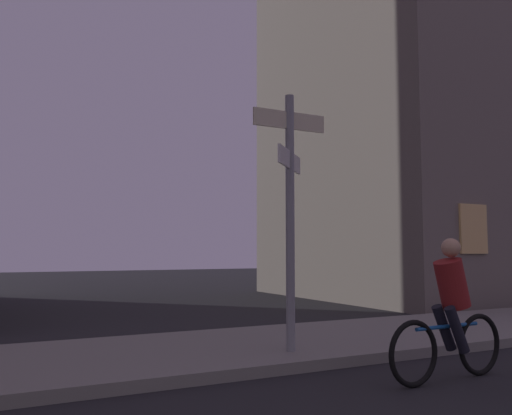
# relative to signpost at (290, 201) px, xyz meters

# --- Properties ---
(sidewalk_kerb) EXTENTS (40.00, 2.94, 0.14)m
(sidewalk_kerb) POSITION_rel_signpost_xyz_m (-0.78, 0.83, -2.07)
(sidewalk_kerb) COLOR gray
(sidewalk_kerb) RESTS_ON ground_plane
(signpost) EXTENTS (1.12, 0.82, 3.46)m
(signpost) POSITION_rel_signpost_xyz_m (0.00, 0.00, 0.00)
(signpost) COLOR gray
(signpost) RESTS_ON sidewalk_kerb
(cyclist) EXTENTS (1.82, 0.35, 1.61)m
(cyclist) POSITION_rel_signpost_xyz_m (1.10, -1.71, -1.39)
(cyclist) COLOR black
(cyclist) RESTS_ON ground_plane
(building_right_block) EXTENTS (9.64, 8.39, 17.85)m
(building_right_block) POSITION_rel_signpost_xyz_m (10.05, 7.01, 6.78)
(building_right_block) COLOR slate
(building_right_block) RESTS_ON ground_plane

